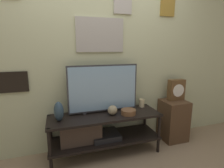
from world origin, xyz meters
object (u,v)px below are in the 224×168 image
Objects in this scene: vase_urn_stoneware at (59,111)px; vase_round_glass at (113,110)px; vase_wide_bowl at (128,112)px; candle_jar at (142,103)px; television at (103,88)px; mantel_clock at (176,90)px.

vase_urn_stoneware is 1.87× the size of vase_round_glass.
vase_wide_bowl is at bearing -4.00° from vase_urn_stoneware.
candle_jar is (0.30, 0.21, 0.03)m from vase_wide_bowl.
television is 2.97× the size of mantel_clock.
mantel_clock is (1.72, 0.11, 0.11)m from vase_urn_stoneware.
vase_urn_stoneware is 2.03× the size of candle_jar.
television reaches higher than vase_urn_stoneware.
vase_urn_stoneware is at bearing 176.00° from vase_wide_bowl.
mantel_clock is (0.56, -0.04, 0.17)m from candle_jar.
vase_round_glass is (0.66, -0.01, -0.05)m from vase_urn_stoneware.
vase_urn_stoneware is 1.73m from mantel_clock.
candle_jar is (0.50, 0.17, -0.01)m from vase_round_glass.
television reaches higher than candle_jar.
vase_wide_bowl is at bearing -168.66° from mantel_clock.
television reaches higher than vase_wide_bowl.
vase_urn_stoneware is at bearing -168.81° from television.
candle_jar is at bearing 3.69° from television.
mantel_clock is at bearing -4.23° from candle_jar.
vase_round_glass is (0.09, -0.13, -0.27)m from television.
television is at bearing 123.61° from vase_round_glass.
vase_urn_stoneware is 0.67m from vase_round_glass.
mantel_clock reaches higher than candle_jar.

